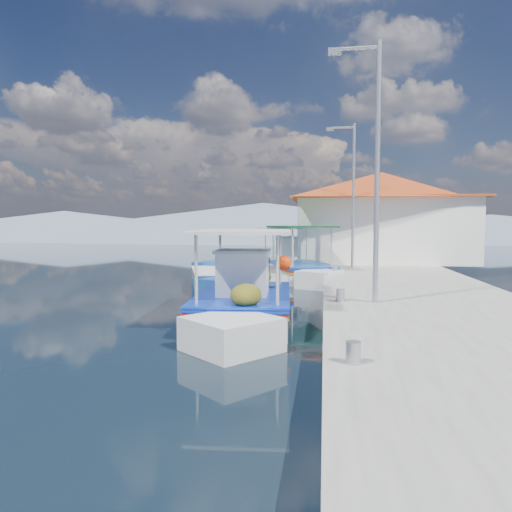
# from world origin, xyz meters

# --- Properties ---
(ground) EXTENTS (160.00, 160.00, 0.00)m
(ground) POSITION_xyz_m (0.00, 0.00, 0.00)
(ground) COLOR black
(ground) RESTS_ON ground
(quay) EXTENTS (5.00, 44.00, 0.50)m
(quay) POSITION_xyz_m (5.90, 6.00, 0.25)
(quay) COLOR #ABA9A0
(quay) RESTS_ON ground
(bollards) EXTENTS (0.20, 17.20, 0.30)m
(bollards) POSITION_xyz_m (3.80, 5.25, 0.65)
(bollards) COLOR #A5A8AD
(bollards) RESTS_ON quay
(main_caique) EXTENTS (2.50, 7.38, 2.44)m
(main_caique) POSITION_xyz_m (1.53, 1.85, 0.47)
(main_caique) COLOR white
(main_caique) RESTS_ON ground
(caique_green_canopy) EXTENTS (3.46, 6.28, 2.50)m
(caique_green_canopy) POSITION_xyz_m (2.47, 10.16, 0.37)
(caique_green_canopy) COLOR white
(caique_green_canopy) RESTS_ON ground
(caique_blue_hull) EXTENTS (2.92, 5.63, 1.05)m
(caique_blue_hull) POSITION_xyz_m (-0.33, 7.17, 0.28)
(caique_blue_hull) COLOR #194D97
(caique_blue_hull) RESTS_ON ground
(caique_far) EXTENTS (3.30, 6.61, 2.42)m
(caique_far) POSITION_xyz_m (1.97, 13.07, 0.45)
(caique_far) COLOR white
(caique_far) RESTS_ON ground
(harbor_building) EXTENTS (10.49, 10.49, 4.40)m
(harbor_building) POSITION_xyz_m (6.20, 15.00, 2.78)
(harbor_building) COLOR white
(harbor_building) RESTS_ON quay
(lamp_post_near) EXTENTS (1.21, 0.14, 6.00)m
(lamp_post_near) POSITION_xyz_m (4.51, 2.00, 3.85)
(lamp_post_near) COLOR #A5A8AD
(lamp_post_near) RESTS_ON quay
(lamp_post_far) EXTENTS (1.21, 0.14, 6.00)m
(lamp_post_far) POSITION_xyz_m (4.51, 11.00, 3.85)
(lamp_post_far) COLOR #A5A8AD
(lamp_post_far) RESTS_ON quay
(mountain_ridge) EXTENTS (171.40, 96.00, 5.50)m
(mountain_ridge) POSITION_xyz_m (6.54, 56.00, 2.04)
(mountain_ridge) COLOR slate
(mountain_ridge) RESTS_ON ground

